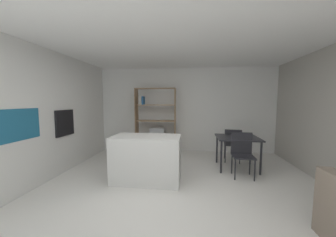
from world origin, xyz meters
The scene contains 11 objects.
ground_plane centered at (0.00, 0.00, 0.00)m, with size 8.67×8.67×0.00m, color silver.
ceiling_slab centered at (0.00, 0.00, 2.69)m, with size 6.16×6.31×0.06m.
back_partition centered at (0.00, 3.13, 1.33)m, with size 6.16×0.06×2.66m, color white.
tall_cabinet_run_left centered at (-2.71, 0.00, 1.33)m, with size 0.61×5.70×2.66m, color silver.
cabinet_niche_splashback centered at (-2.40, -0.23, 1.22)m, with size 0.01×0.95×0.54m.
built_in_oven centered at (-2.39, 0.94, 1.13)m, with size 0.06×0.57×0.58m.
kitchen_island centered at (-0.43, 0.67, 0.46)m, with size 1.35×0.71×0.92m, color silver.
open_bookshelf centered at (-0.68, 2.76, 0.86)m, with size 1.24×0.34×2.01m.
dining_table centered at (1.55, 1.64, 0.68)m, with size 0.96×0.84×0.77m.
dining_chair_far centered at (1.54, 2.08, 0.54)m, with size 0.47×0.49×0.89m.
dining_chair_near centered at (1.55, 1.19, 0.55)m, with size 0.45×0.42×0.93m.
Camera 1 is at (0.46, -2.90, 1.62)m, focal length 19.85 mm.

